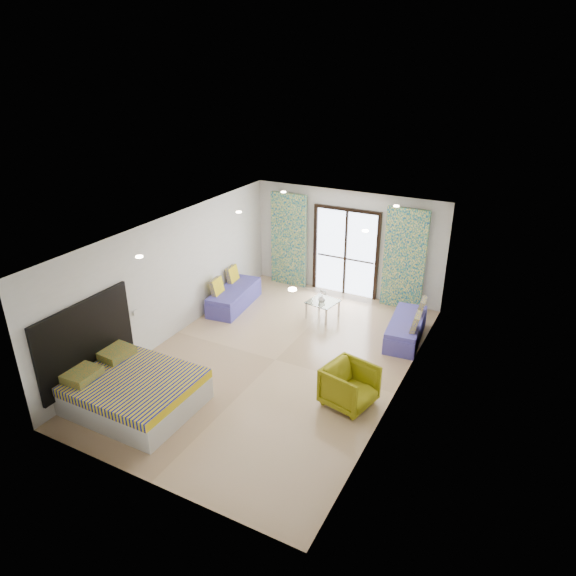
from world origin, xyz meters
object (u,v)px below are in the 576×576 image
at_px(coffee_table, 323,303).
at_px(armchair, 350,384).
at_px(bed, 133,391).
at_px(daybed_right, 406,328).
at_px(daybed_left, 234,296).

xyz_separation_m(coffee_table, armchair, (1.78, -2.85, 0.04)).
height_order(bed, armchair, armchair).
bearing_deg(armchair, bed, 131.08).
height_order(bed, daybed_right, daybed_right).
bearing_deg(daybed_left, coffee_table, 5.18).
relative_size(bed, armchair, 2.54).
bearing_deg(coffee_table, armchair, -58.05).
bearing_deg(daybed_right, daybed_left, 179.09).
relative_size(coffee_table, armchair, 0.88).
bearing_deg(coffee_table, daybed_right, -2.69).
height_order(daybed_left, daybed_right, daybed_left).
xyz_separation_m(bed, coffee_table, (1.56, 4.63, 0.07)).
bearing_deg(daybed_left, daybed_right, -1.63).
xyz_separation_m(daybed_left, daybed_right, (4.23, 0.36, -0.01)).
height_order(bed, daybed_left, daybed_left).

